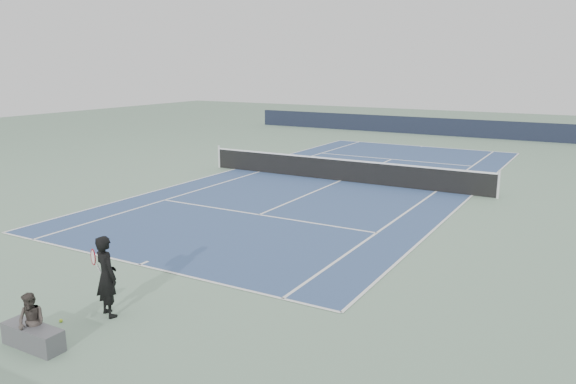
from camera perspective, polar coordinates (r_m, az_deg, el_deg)
The scene contains 7 objects.
ground at distance 24.04m, azimuth 5.35°, elevation 1.12°, with size 80.00×80.00×0.00m, color gray.
court_surface at distance 24.04m, azimuth 5.35°, elevation 1.13°, with size 10.97×23.77×0.01m, color #324A77.
tennis_net at distance 23.95m, azimuth 5.37°, elevation 2.30°, with size 12.90×0.10×1.07m.
windscreen_far at distance 40.73m, azimuth 15.99°, elevation 6.35°, with size 30.00×0.25×1.20m, color black.
tennis_player at distance 11.64m, azimuth -17.96°, elevation -8.11°, with size 0.82×0.62×1.65m.
tennis_ball at distance 11.94m, azimuth -22.07°, elevation -12.02°, with size 0.07×0.07×0.07m, color #BBDF2D.
spectator_bench at distance 11.04m, azimuth -24.54°, elevation -12.56°, with size 1.28×0.60×1.06m.
Camera 1 is at (9.74, -21.44, 4.86)m, focal length 35.00 mm.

